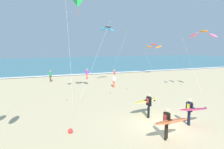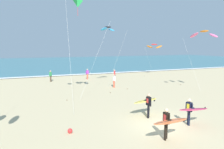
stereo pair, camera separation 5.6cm
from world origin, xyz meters
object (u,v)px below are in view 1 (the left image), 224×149
at_px(surfer_third, 192,110).
at_px(bystander_green_top, 50,76).
at_px(surfer_trailing, 147,102).
at_px(bystander_purple_top, 87,74).
at_px(surfer_lead, 169,122).
at_px(bystander_red_top, 114,75).
at_px(kite_arc_charcoal_high, 108,29).
at_px(bystander_white_top, 114,81).
at_px(kite_arc_amber_mid, 204,34).
at_px(beach_ball, 70,131).
at_px(kite_diamond_emerald_distant, 79,4).
at_px(kite_arc_scarlet_near, 154,46).

height_order(surfer_third, bystander_green_top, surfer_third).
distance_m(surfer_trailing, surfer_third, 2.98).
distance_m(surfer_trailing, bystander_purple_top, 17.94).
xyz_separation_m(surfer_lead, bystander_red_top, (4.88, 19.04, -0.23)).
relative_size(kite_arc_charcoal_high, bystander_white_top, 4.60).
bearing_deg(surfer_lead, kite_arc_amber_mid, 38.44).
height_order(surfer_lead, kite_arc_charcoal_high, kite_arc_charcoal_high).
relative_size(surfer_third, beach_ball, 8.93).
xyz_separation_m(bystander_red_top, beach_ball, (-9.48, -16.18, -0.67)).
height_order(bystander_white_top, beach_ball, bystander_white_top).
relative_size(kite_diamond_emerald_distant, bystander_purple_top, 5.93).
bearing_deg(surfer_trailing, kite_arc_charcoal_high, 82.83).
relative_size(kite_diamond_emerald_distant, beach_ball, 33.66).
xyz_separation_m(surfer_lead, bystander_green_top, (-3.85, 21.40, -0.23)).
bearing_deg(surfer_trailing, bystander_white_top, 79.97).
relative_size(surfer_lead, bystander_white_top, 1.32).
distance_m(surfer_trailing, kite_diamond_emerald_distant, 10.08).
xyz_separation_m(surfer_third, bystander_red_top, (2.28, 17.88, -0.23)).
distance_m(surfer_lead, kite_arc_amber_mid, 14.42).
bearing_deg(surfer_third, kite_arc_scarlet_near, 62.64).
xyz_separation_m(surfer_third, kite_arc_scarlet_near, (10.62, 20.52, 3.93)).
distance_m(kite_arc_charcoal_high, beach_ball, 15.80).
bearing_deg(surfer_trailing, beach_ball, -171.97).
distance_m(surfer_trailing, kite_arc_charcoal_high, 13.13).
bearing_deg(kite_arc_scarlet_near, bystander_white_top, -144.43).
relative_size(kite_arc_charcoal_high, kite_diamond_emerald_distant, 0.78).
distance_m(bystander_white_top, beach_ball, 13.61).
xyz_separation_m(kite_diamond_emerald_distant, bystander_purple_top, (3.87, 11.99, -7.67)).
xyz_separation_m(kite_arc_amber_mid, beach_ball, (-15.15, -5.51, -6.06)).
xyz_separation_m(kite_arc_scarlet_near, bystander_white_top, (-10.40, -7.44, -4.17)).
distance_m(bystander_green_top, beach_ball, 18.56).
xyz_separation_m(bystander_green_top, beach_ball, (-0.75, -18.53, -0.67)).
bearing_deg(bystander_white_top, kite_diamond_emerald_distant, -138.00).
height_order(surfer_trailing, kite_arc_charcoal_high, kite_arc_charcoal_high).
height_order(bystander_red_top, bystander_white_top, same).
bearing_deg(bystander_white_top, bystander_green_top, 133.01).
bearing_deg(bystander_green_top, bystander_red_top, -15.09).
bearing_deg(surfer_trailing, kite_arc_amber_mid, 26.21).
height_order(surfer_third, kite_arc_charcoal_high, kite_arc_charcoal_high).
bearing_deg(bystander_purple_top, kite_arc_scarlet_near, 0.56).
height_order(surfer_trailing, kite_diamond_emerald_distant, kite_diamond_emerald_distant).
bearing_deg(bystander_red_top, bystander_white_top, -113.26).
relative_size(surfer_third, bystander_red_top, 1.57).
height_order(kite_arc_scarlet_near, kite_arc_amber_mid, kite_arc_amber_mid).
distance_m(surfer_trailing, beach_ball, 5.67).
relative_size(bystander_white_top, beach_ball, 5.68).
bearing_deg(surfer_trailing, bystander_red_top, 75.66).
bearing_deg(kite_arc_charcoal_high, kite_diamond_emerald_distant, -130.08).
relative_size(kite_arc_amber_mid, bystander_green_top, 4.15).
height_order(surfer_trailing, beach_ball, surfer_trailing).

